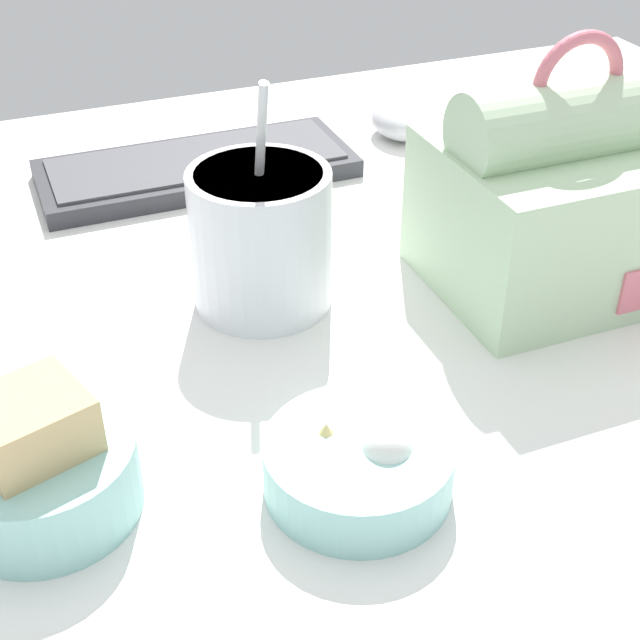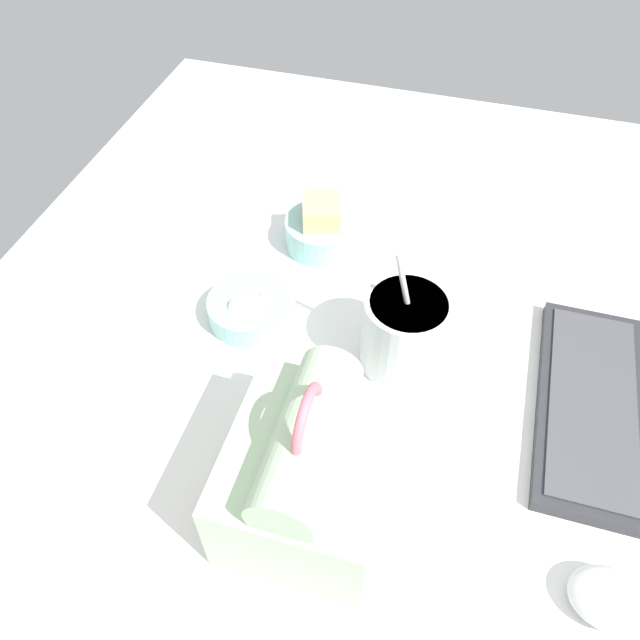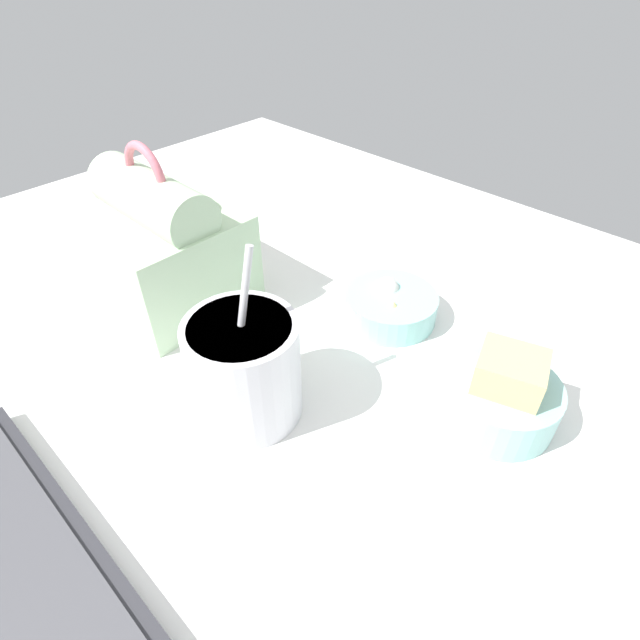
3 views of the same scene
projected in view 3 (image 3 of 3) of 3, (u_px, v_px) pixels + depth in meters
The scene contains 5 objects.
desk_surface at pixel (305, 374), 57.11cm from camera, with size 140.00×110.00×2.00cm.
lunch_bag at pixel (162, 246), 62.50cm from camera, with size 19.01×16.46×20.66cm.
soup_cup at pixel (248, 370), 48.01cm from camera, with size 10.90×10.90×18.73cm.
bento_bowl_sandwich at pixel (502, 396), 49.09cm from camera, with size 11.17×11.17×8.28cm.
bento_bowl_snacks at pixel (390, 306), 62.17cm from camera, with size 11.47×11.47×4.92cm.
Camera 3 is at (-28.88, 27.90, 42.12)cm, focal length 28.00 mm.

